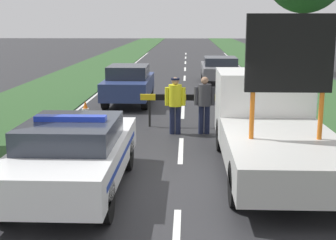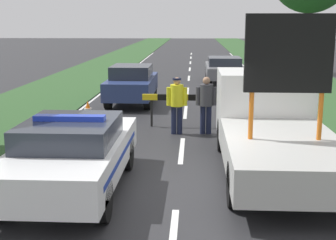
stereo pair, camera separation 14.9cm
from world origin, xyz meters
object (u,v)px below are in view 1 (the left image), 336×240
queued_car_hatch_blue (129,84)px  police_car (74,153)px  pedestrian_civilian (204,101)px  queued_car_suv_grey (220,69)px  road_barrier (186,100)px  traffic_cone_near_police (79,129)px  work_truck (270,123)px  traffic_cone_centre_front (86,111)px  police_officer (175,101)px

queued_car_hatch_blue → police_car: bearing=90.9°
pedestrian_civilian → queued_car_suv_grey: pedestrian_civilian is taller
road_barrier → traffic_cone_near_police: bearing=-147.1°
road_barrier → work_truck: bearing=-61.6°
work_truck → traffic_cone_centre_front: 7.06m
traffic_cone_centre_front → queued_car_suv_grey: (5.08, 9.86, 0.43)m
road_barrier → pedestrian_civilian: size_ratio=1.69×
queued_car_hatch_blue → road_barrier: bearing=118.9°
police_car → police_officer: 5.14m
queued_car_suv_grey → police_officer: bearing=79.8°
police_officer → queued_car_suv_grey: size_ratio=0.37×
queued_car_suv_grey → queued_car_hatch_blue: bearing=57.6°
road_barrier → queued_car_suv_grey: size_ratio=0.62×
traffic_cone_near_police → traffic_cone_centre_front: bearing=97.9°
pedestrian_civilian → queued_car_suv_grey: bearing=57.0°
police_car → road_barrier: (2.14, 5.76, 0.08)m
traffic_cone_centre_front → queued_car_hatch_blue: queued_car_hatch_blue is taller
road_barrier → queued_car_suv_grey: 10.71m
pedestrian_civilian → traffic_cone_centre_front: pedestrian_civilian is taller
police_officer → traffic_cone_near_police: police_officer is taller
police_car → work_truck: (4.04, 1.75, 0.25)m
police_car → pedestrian_civilian: size_ratio=2.75×
road_barrier → police_car: bearing=-107.4°
road_barrier → traffic_cone_centre_front: (-3.32, 0.71, -0.51)m
work_truck → traffic_cone_near_police: bearing=-21.7°
pedestrian_civilian → traffic_cone_centre_front: 4.22m
queued_car_hatch_blue → pedestrian_civilian: bearing=119.3°
police_car → pedestrian_civilian: (2.67, 4.87, 0.22)m
police_car → queued_car_hatch_blue: bearing=95.9°
work_truck → queued_car_suv_grey: work_truck is taller
traffic_cone_centre_front → traffic_cone_near_police: bearing=-82.1°
police_officer → traffic_cone_centre_front: (-3.00, 1.66, -0.66)m
police_officer → traffic_cone_near_police: 2.86m
police_officer → queued_car_hatch_blue: bearing=-59.5°
road_barrier → queued_car_hatch_blue: queued_car_hatch_blue is taller
queued_car_suv_grey → work_truck: bearing=90.5°
traffic_cone_near_police → queued_car_suv_grey: queued_car_suv_grey is taller
queued_car_hatch_blue → queued_car_suv_grey: size_ratio=0.94×
traffic_cone_near_police → pedestrian_civilian: bearing=13.3°
road_barrier → traffic_cone_near_police: (-2.98, -1.71, -0.56)m
police_officer → traffic_cone_centre_front: police_officer is taller
work_truck → pedestrian_civilian: work_truck is taller
work_truck → road_barrier: 4.44m
police_car → traffic_cone_near_police: police_car is taller
work_truck → road_barrier: work_truck is taller
pedestrian_civilian → queued_car_hatch_blue: 5.79m
traffic_cone_near_police → queued_car_suv_grey: size_ratio=0.13×
traffic_cone_near_police → traffic_cone_centre_front: (-0.34, 2.42, 0.04)m
police_officer → traffic_cone_near_police: size_ratio=2.84×
police_car → queued_car_hatch_blue: (-0.16, 9.92, 0.03)m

